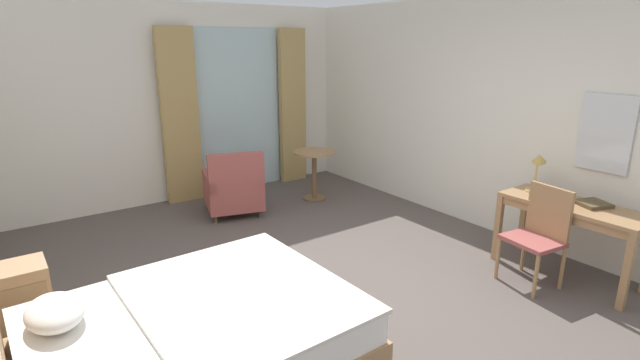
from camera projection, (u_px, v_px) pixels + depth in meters
ground at (336, 304)px, 4.24m from camera, size 5.71×7.85×0.10m
wall_back at (180, 104)px, 6.70m from camera, size 5.31×0.12×2.75m
wall_right at (521, 120)px, 5.29m from camera, size 0.12×7.45×2.75m
balcony_glass_door at (237, 111)px, 7.16m from camera, size 1.41×0.02×2.42m
curtain_panel_left at (180, 117)px, 6.57m from camera, size 0.51×0.10×2.42m
curtain_panel_right at (292, 107)px, 7.60m from camera, size 0.44×0.10×2.42m
bed at (186, 341)px, 3.20m from camera, size 2.23×1.75×1.03m
nightstand at (21, 296)px, 3.77m from camera, size 0.42×0.39×0.53m
writing_desk at (573, 213)px, 4.50m from camera, size 0.54×1.29×0.74m
desk_chair at (539, 230)px, 4.40m from camera, size 0.46×0.52×0.94m
desk_lamp at (538, 166)px, 4.83m from camera, size 0.26×0.20×0.40m
closed_book at (593, 204)px, 4.42m from camera, size 0.33×0.33×0.04m
armchair_by_window at (234, 189)px, 6.26m from camera, size 0.89×0.95×0.88m
round_cafe_table at (314, 164)px, 6.81m from camera, size 0.60×0.60×0.72m
wall_mirror at (606, 133)px, 4.52m from camera, size 0.02×0.49×0.74m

